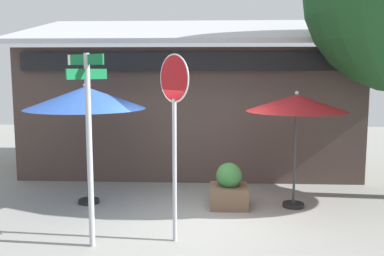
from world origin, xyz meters
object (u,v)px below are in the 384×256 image
Objects in this scene: street_sign_post at (89,132)px; stop_sign at (174,113)px; patio_umbrella_royal_blue_left at (85,98)px; sidewalk_planter at (229,189)px; patio_umbrella_crimson_center at (296,104)px.

stop_sign is (1.32, 0.27, 0.29)m from street_sign_post.
patio_umbrella_royal_blue_left is (-0.70, 2.23, 0.39)m from street_sign_post.
sidewalk_planter is at bearing 62.86° from stop_sign.
patio_umbrella_crimson_center is (2.30, 1.91, -0.01)m from stop_sign.
patio_umbrella_royal_blue_left is at bearing 178.31° from sidewalk_planter.
patio_umbrella_crimson_center is 2.60× the size of sidewalk_planter.
street_sign_post is 3.45m from sidewalk_planter.
patio_umbrella_royal_blue_left reaches higher than patio_umbrella_crimson_center.
patio_umbrella_royal_blue_left is at bearing 179.43° from patio_umbrella_crimson_center.
street_sign_post is at bearing -168.27° from stop_sign.
street_sign_post is 1.38m from stop_sign.
stop_sign is 2.74m from sidewalk_planter.
street_sign_post is 1.00× the size of stop_sign.
street_sign_post is 1.28× the size of patio_umbrella_crimson_center.
patio_umbrella_crimson_center is at bearing 31.16° from street_sign_post.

